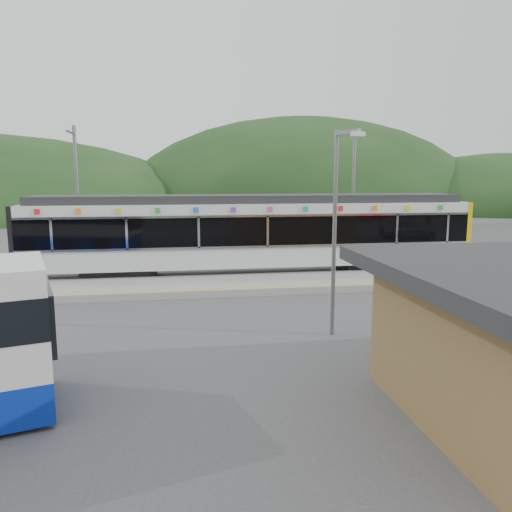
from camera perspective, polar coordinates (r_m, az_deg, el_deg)
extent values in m
plane|color=#4C4C4F|center=(17.59, -1.28, -6.03)|extent=(120.00, 120.00, 0.00)
ellipsoid|color=#1E3D19|center=(73.30, 5.34, 5.38)|extent=(52.00, 39.00, 26.00)
ellipsoid|color=#1E3D19|center=(80.39, 27.01, 4.76)|extent=(44.00, 33.00, 16.00)
cube|color=#9E9E99|center=(20.74, -2.54, -3.29)|extent=(26.00, 3.20, 0.30)
cube|color=yellow|center=(19.44, -2.10, -3.65)|extent=(26.00, 0.10, 0.01)
cube|color=black|center=(23.36, -15.26, -1.83)|extent=(3.20, 2.20, 0.56)
cube|color=black|center=(25.08, 13.14, -1.02)|extent=(3.20, 2.20, 0.56)
cube|color=silver|center=(23.36, -0.55, 0.33)|extent=(20.00, 2.90, 0.92)
cube|color=black|center=(23.21, -0.55, 3.22)|extent=(20.00, 2.96, 1.45)
cube|color=silver|center=(21.82, 0.04, 1.07)|extent=(20.00, 0.05, 0.10)
cube|color=silver|center=(21.67, 0.04, 4.60)|extent=(20.00, 0.05, 0.10)
cube|color=silver|center=(23.13, -0.55, 5.56)|extent=(20.00, 2.90, 0.45)
cube|color=#2D2D30|center=(23.11, -0.55, 6.56)|extent=(19.40, 2.50, 0.36)
cube|color=yellow|center=(26.70, 21.49, 2.65)|extent=(0.24, 2.92, 3.00)
cube|color=black|center=(23.92, -25.23, 1.75)|extent=(0.20, 2.92, 3.00)
cube|color=silver|center=(22.04, -22.35, 2.24)|extent=(0.10, 0.05, 1.35)
cube|color=silver|center=(21.55, -14.56, 2.49)|extent=(0.10, 0.05, 1.35)
cube|color=silver|center=(21.48, -6.56, 2.70)|extent=(0.10, 0.05, 1.35)
cube|color=silver|center=(21.82, 1.34, 2.85)|extent=(0.10, 0.05, 1.35)
cube|color=silver|center=(22.56, 8.87, 2.95)|extent=(0.10, 0.05, 1.35)
cube|color=silver|center=(23.66, 15.80, 2.99)|extent=(0.10, 0.05, 1.35)
cube|color=silver|center=(24.81, 21.05, 3.00)|extent=(0.10, 0.05, 1.35)
cube|color=red|center=(22.09, -23.76, 4.66)|extent=(0.22, 0.04, 0.22)
cube|color=orange|center=(21.74, -19.66, 4.84)|extent=(0.22, 0.04, 0.22)
cube|color=yellow|center=(21.51, -15.45, 5.00)|extent=(0.22, 0.04, 0.22)
cube|color=green|center=(21.40, -11.18, 5.13)|extent=(0.22, 0.04, 0.22)
cube|color=blue|center=(21.40, -6.88, 5.24)|extent=(0.22, 0.04, 0.22)
cube|color=purple|center=(21.53, -2.60, 5.31)|extent=(0.22, 0.04, 0.22)
cube|color=#E54C8C|center=(21.77, 1.61, 5.36)|extent=(0.22, 0.04, 0.22)
cube|color=#19A5A5|center=(22.12, 5.70, 5.38)|extent=(0.22, 0.04, 0.22)
cube|color=red|center=(22.58, 9.64, 5.37)|extent=(0.22, 0.04, 0.22)
cube|color=orange|center=(23.15, 13.41, 5.33)|extent=(0.22, 0.04, 0.22)
cube|color=yellow|center=(23.81, 16.99, 5.28)|extent=(0.22, 0.04, 0.22)
cube|color=green|center=(24.55, 20.36, 5.21)|extent=(0.22, 0.04, 0.22)
cylinder|color=slate|center=(25.88, -19.70, 6.12)|extent=(0.18, 0.18, 7.00)
cube|color=slate|center=(25.15, -20.42, 13.10)|extent=(0.08, 1.80, 0.08)
cylinder|color=slate|center=(27.10, 11.02, 6.59)|extent=(0.18, 0.18, 7.00)
cube|color=slate|center=(26.41, 11.84, 13.24)|extent=(0.08, 1.80, 0.08)
cylinder|color=slate|center=(14.35, 8.94, 2.34)|extent=(0.12, 0.12, 5.85)
cube|color=slate|center=(13.89, 9.81, 13.79)|extent=(0.45, 0.96, 0.12)
cube|color=silver|center=(13.47, 10.42, 13.59)|extent=(0.39, 0.29, 0.12)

